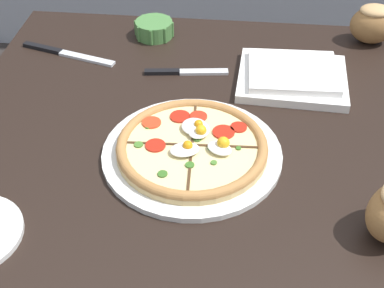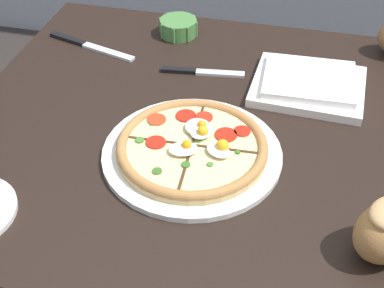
% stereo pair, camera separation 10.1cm
% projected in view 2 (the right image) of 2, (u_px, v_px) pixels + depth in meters
% --- Properties ---
extents(dining_table, '(1.17, 0.93, 0.74)m').
position_uv_depth(dining_table, '(236.00, 166.00, 1.17)').
color(dining_table, black).
rests_on(dining_table, ground_plane).
extents(pizza, '(0.35, 0.35, 0.05)m').
position_uv_depth(pizza, '(192.00, 148.00, 1.02)').
color(pizza, white).
rests_on(pizza, dining_table).
extents(ramekin_bowl, '(0.10, 0.10, 0.04)m').
position_uv_depth(ramekin_bowl, '(178.00, 27.00, 1.39)').
color(ramekin_bowl, '#4C8442').
rests_on(ramekin_bowl, dining_table).
extents(napkin_folded, '(0.25, 0.22, 0.04)m').
position_uv_depth(napkin_folded, '(309.00, 84.00, 1.19)').
color(napkin_folded, white).
rests_on(napkin_folded, dining_table).
extents(knife_main, '(0.20, 0.04, 0.01)m').
position_uv_depth(knife_main, '(202.00, 72.00, 1.25)').
color(knife_main, silver).
rests_on(knife_main, dining_table).
extents(knife_spare, '(0.25, 0.09, 0.01)m').
position_uv_depth(knife_spare, '(90.00, 46.00, 1.35)').
color(knife_spare, silver).
rests_on(knife_spare, dining_table).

